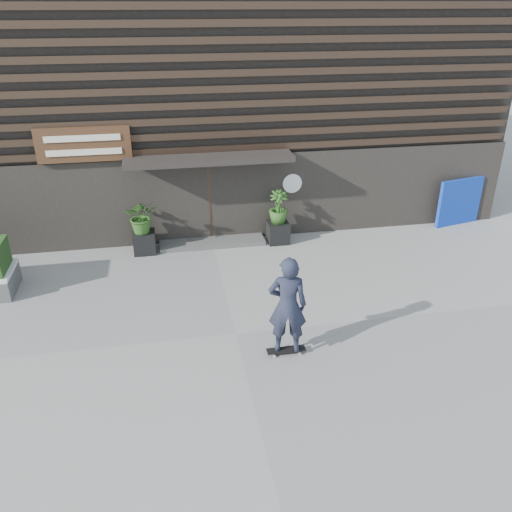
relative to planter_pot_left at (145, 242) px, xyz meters
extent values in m
plane|color=gray|center=(1.90, -4.40, -0.30)|extent=(80.00, 80.00, 0.00)
cube|color=#484846|center=(1.90, 0.20, -0.24)|extent=(3.00, 0.80, 0.12)
cube|color=black|center=(0.00, 0.00, 0.00)|extent=(0.60, 0.60, 0.60)
imported|color=#2D591E|center=(0.00, 0.00, 0.78)|extent=(0.86, 0.75, 0.96)
cube|color=black|center=(3.80, 0.00, 0.00)|extent=(0.60, 0.60, 0.60)
imported|color=#2D591E|center=(3.80, 0.00, 0.78)|extent=(0.54, 0.54, 0.96)
cube|color=#0D30AE|center=(9.61, 0.30, 0.44)|extent=(1.56, 0.47, 1.47)
cube|color=black|center=(1.90, 5.60, 3.70)|extent=(18.00, 10.00, 8.00)
cube|color=black|center=(1.90, 0.54, 0.95)|extent=(18.00, 0.12, 2.50)
cube|color=#38281E|center=(1.90, 0.48, 2.40)|extent=(17.60, 0.08, 0.18)
cube|color=#38281E|center=(1.90, 0.48, 2.79)|extent=(17.60, 0.08, 0.18)
cube|color=#38281E|center=(1.90, 0.48, 3.18)|extent=(17.60, 0.08, 0.18)
cube|color=#38281E|center=(1.90, 0.48, 3.58)|extent=(17.60, 0.08, 0.18)
cube|color=#38281E|center=(1.90, 0.48, 3.97)|extent=(17.60, 0.08, 0.18)
cube|color=#38281E|center=(1.90, 0.48, 4.36)|extent=(17.60, 0.08, 0.18)
cube|color=#38281E|center=(1.90, 0.48, 4.75)|extent=(17.60, 0.08, 0.18)
cube|color=#38281E|center=(1.90, 0.48, 5.15)|extent=(17.60, 0.08, 0.18)
cube|color=#38281E|center=(1.90, 0.48, 5.54)|extent=(17.60, 0.08, 0.18)
cube|color=#38281E|center=(1.90, 0.48, 5.93)|extent=(17.60, 0.08, 0.18)
cube|color=black|center=(1.90, 0.10, 2.25)|extent=(4.50, 1.00, 0.15)
cube|color=black|center=(1.90, 0.70, 0.85)|extent=(2.40, 0.30, 2.30)
cube|color=#38281E|center=(1.90, 0.52, 0.85)|extent=(0.06, 0.10, 2.30)
cube|color=#472B19|center=(-1.30, 0.40, 2.70)|extent=(2.40, 0.10, 0.90)
cube|color=beige|center=(-1.30, 0.33, 2.88)|extent=(1.90, 0.02, 0.16)
cube|color=beige|center=(-1.30, 0.33, 2.52)|extent=(1.90, 0.02, 0.16)
cylinder|color=white|center=(4.30, 0.46, 1.30)|extent=(0.56, 0.03, 0.56)
cube|color=black|center=(2.80, -5.25, -0.21)|extent=(0.78, 0.20, 0.02)
cylinder|color=#B2B2AD|center=(2.54, -5.35, -0.27)|extent=(0.06, 0.03, 0.06)
cylinder|color=#A6A6A1|center=(2.54, -5.15, -0.27)|extent=(0.06, 0.03, 0.06)
cylinder|color=#A7A7A3|center=(3.06, -5.35, -0.27)|extent=(0.06, 0.03, 0.06)
cylinder|color=#B6B6B1|center=(3.06, -5.15, -0.27)|extent=(0.06, 0.03, 0.06)
imported|color=#1A1E30|center=(2.80, -5.25, 0.82)|extent=(0.83, 0.63, 2.04)
camera|label=1|loc=(0.67, -13.53, 6.08)|focal=36.68mm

